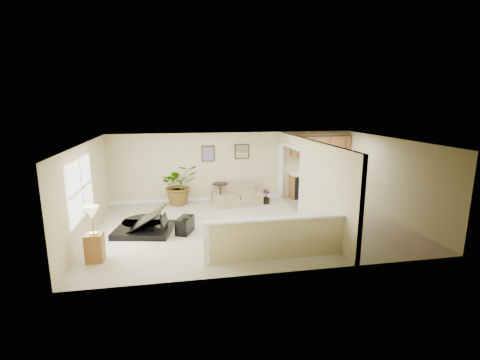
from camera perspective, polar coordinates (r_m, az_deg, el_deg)
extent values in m
plane|color=tan|center=(10.39, 1.70, -7.43)|extent=(9.00, 9.00, 0.00)
cube|color=beige|center=(12.92, -1.03, 2.27)|extent=(9.00, 0.04, 2.50)
cube|color=beige|center=(7.24, 6.74, -6.02)|extent=(9.00, 0.04, 2.50)
cube|color=beige|center=(10.12, -24.04, -1.68)|extent=(0.04, 6.00, 2.50)
cube|color=beige|center=(11.81, 23.63, 0.24)|extent=(0.04, 6.00, 2.50)
cube|color=white|center=(9.83, 1.80, 6.41)|extent=(9.00, 6.00, 0.04)
cube|color=#998F68|center=(11.44, 17.42, -6.12)|extent=(2.70, 6.00, 0.01)
cube|color=beige|center=(9.48, 14.00, -1.86)|extent=(0.12, 3.60, 2.50)
cube|color=beige|center=(12.03, 8.46, 6.43)|extent=(0.12, 2.35, 0.40)
cube|color=beige|center=(8.17, 6.17, -9.59)|extent=(3.30, 0.12, 0.95)
cube|color=white|center=(8.00, 6.26, -6.34)|extent=(3.40, 0.22, 0.05)
cube|color=white|center=(7.88, -5.60, -10.24)|extent=(0.14, 0.14, 1.00)
cube|color=white|center=(9.60, -24.73, -1.24)|extent=(0.05, 2.15, 1.45)
cube|color=#3B2315|center=(12.70, -5.27, 4.33)|extent=(0.48, 0.03, 0.58)
cube|color=#976076|center=(12.68, -5.26, 4.31)|extent=(0.40, 0.01, 0.50)
cube|color=#3B2315|center=(12.86, 0.30, 4.71)|extent=(0.55, 0.03, 0.55)
cube|color=silver|center=(12.85, 0.32, 4.69)|extent=(0.46, 0.01, 0.46)
cube|color=brown|center=(13.72, 12.92, -0.86)|extent=(2.30, 0.60, 0.90)
cube|color=white|center=(13.62, 13.01, 1.07)|extent=(2.36, 0.65, 0.04)
cube|color=black|center=(13.43, 9.78, -1.10)|extent=(0.60, 0.60, 0.84)
cube|color=brown|center=(13.57, 13.03, 5.43)|extent=(2.30, 0.35, 0.75)
cube|color=black|center=(9.95, -15.69, -3.93)|extent=(1.75, 1.59, 0.31)
cylinder|color=black|center=(10.52, -16.27, -3.08)|extent=(1.30, 1.30, 0.31)
cube|color=silver|center=(9.91, -10.48, -3.98)|extent=(0.44, 1.07, 0.02)
cube|color=black|center=(9.99, -16.33, -2.22)|extent=(1.41, 1.42, 0.71)
cube|color=black|center=(9.86, -9.01, -7.33)|extent=(0.57, 0.75, 0.45)
cube|color=tan|center=(12.46, -0.51, -2.92)|extent=(1.81, 1.23, 0.46)
cube|color=tan|center=(12.68, -0.79, -0.42)|extent=(1.67, 0.52, 0.49)
cube|color=tan|center=(12.27, -3.88, -1.63)|extent=(0.37, 0.96, 0.18)
cube|color=tan|center=(12.52, 2.78, -1.34)|extent=(0.37, 0.96, 0.18)
cylinder|color=black|center=(12.50, -3.22, -3.91)|extent=(0.38, 0.38, 0.03)
cylinder|color=black|center=(12.41, -3.24, -2.28)|extent=(0.04, 0.04, 0.75)
cylinder|color=black|center=(12.32, -3.26, -0.59)|extent=(0.53, 0.53, 0.03)
cylinder|color=black|center=(12.66, -9.85, -3.26)|extent=(0.41, 0.41, 0.29)
imported|color=#174D1A|center=(12.52, -9.95, -0.71)|extent=(1.58, 1.46, 1.45)
cylinder|color=black|center=(12.57, 4.27, -3.46)|extent=(0.27, 0.27, 0.19)
imported|color=#174D1A|center=(12.53, 4.28, -2.73)|extent=(0.35, 0.35, 0.52)
cube|color=brown|center=(8.71, -22.73, -10.16)|extent=(0.39, 0.39, 0.66)
cylinder|color=#AC8F39|center=(8.59, -22.92, -8.06)|extent=(0.17, 0.17, 0.02)
cylinder|color=#AC8F39|center=(8.52, -23.05, -6.68)|extent=(0.03, 0.03, 0.44)
cone|color=#F6E6C9|center=(8.44, -23.20, -4.92)|extent=(0.35, 0.35, 0.28)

